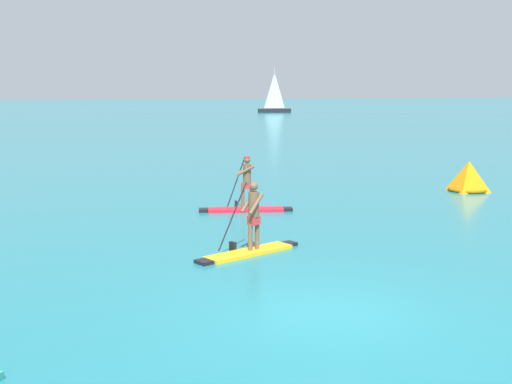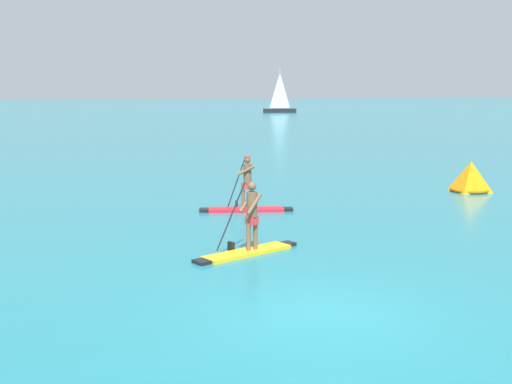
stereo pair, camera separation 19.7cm
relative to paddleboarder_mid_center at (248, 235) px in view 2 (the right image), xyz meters
name	(u,v)px [view 2 (the right image)]	position (x,y,z in m)	size (l,w,h in m)	color
ground	(323,313)	(0.11, -4.46, -0.45)	(440.00, 440.00, 0.00)	#1E727F
paddleboarder_mid_center	(248,235)	(0.00, 0.00, 0.00)	(2.92, 1.54, 1.82)	yellow
paddleboarder_far_right	(246,198)	(1.48, 5.34, -0.02)	(3.08, 1.13, 1.86)	red
race_marker_buoy	(470,178)	(11.02, 6.76, 0.07)	(1.79, 1.79, 1.18)	orange
sailboat_right_horizon	(280,106)	(30.17, 85.50, 0.59)	(5.39, 2.00, 7.15)	black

